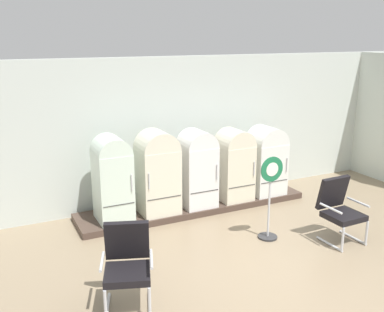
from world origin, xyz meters
name	(u,v)px	position (x,y,z in m)	size (l,w,h in m)	color
ground	(292,286)	(0.00, 0.00, -0.03)	(12.00, 10.00, 0.05)	#8A765C
back_wall	(180,129)	(0.00, 3.66, 1.44)	(11.76, 0.12, 2.86)	silver
display_plinth	(194,205)	(0.00, 3.02, 0.06)	(4.48, 0.95, 0.12)	#49382F
refrigerator_0	(112,176)	(-1.60, 2.92, 0.91)	(0.58, 0.69, 1.49)	silver
refrigerator_1	(157,170)	(-0.78, 2.90, 0.92)	(0.68, 0.65, 1.51)	silver
refrigerator_2	(197,166)	(0.01, 2.89, 0.89)	(0.61, 0.63, 1.45)	white
refrigerator_3	(234,163)	(0.81, 2.89, 0.85)	(0.63, 0.63, 1.39)	beige
refrigerator_4	(266,159)	(1.56, 2.90, 0.84)	(0.67, 0.64, 1.37)	white
armchair_left	(127,261)	(-2.10, 0.58, 0.57)	(0.75, 0.79, 1.04)	silver
armchair_right	(339,207)	(1.52, 0.79, 0.57)	(0.63, 0.66, 1.04)	silver
sign_stand	(270,202)	(0.54, 1.32, 0.64)	(0.41, 0.32, 1.40)	#2D2D30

